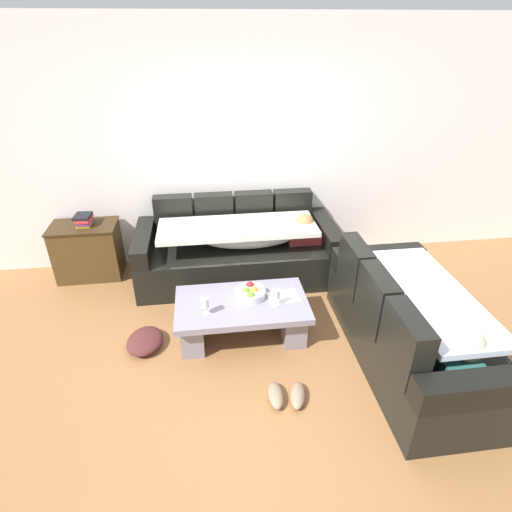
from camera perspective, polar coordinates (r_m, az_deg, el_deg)
ground_plane at (r=3.61m, az=3.28°, el=-16.06°), size 14.00×14.00×0.00m
back_wall at (r=4.82m, az=-1.01°, el=14.72°), size 9.00×0.10×2.70m
couch_along_wall at (r=4.69m, az=-2.22°, el=0.86°), size 2.22×0.92×0.88m
couch_near_window at (r=3.78m, az=20.84°, el=-9.21°), size 0.92×1.92×0.88m
coffee_table at (r=3.84m, az=-1.96°, el=-8.09°), size 1.20×0.68×0.38m
fruit_bowl at (r=3.80m, az=-0.78°, el=-5.10°), size 0.28×0.28×0.10m
wine_glass_near_left at (r=3.56m, az=-7.07°, el=-6.51°), size 0.07×0.07×0.17m
wine_glass_near_right at (r=3.64m, az=2.80°, el=-5.38°), size 0.07×0.07×0.17m
open_magazine at (r=3.81m, az=3.85°, el=-5.66°), size 0.31×0.25×0.01m
side_cabinet at (r=5.07m, az=-22.24°, el=0.68°), size 0.72×0.44×0.64m
book_stack_on_cabinet at (r=4.91m, az=-22.74°, el=4.68°), size 0.18×0.22×0.12m
pair_of_shoes at (r=3.40m, az=4.27°, el=-18.68°), size 0.33×0.31×0.09m
crumpled_garment at (r=3.95m, az=-15.13°, el=-11.29°), size 0.39×0.45×0.12m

